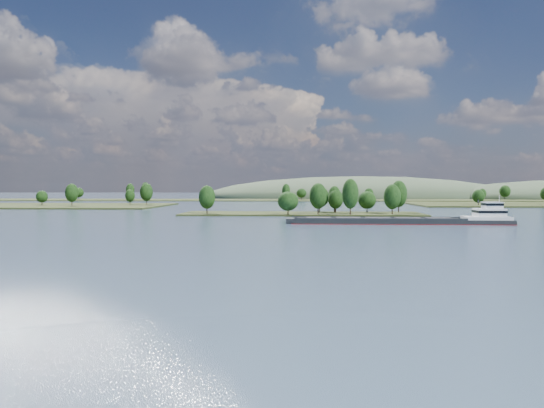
{
  "coord_description": "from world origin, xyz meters",
  "views": [
    {
      "loc": [
        -0.79,
        -42.18,
        11.78
      ],
      "look_at": [
        -9.85,
        130.0,
        6.0
      ],
      "focal_mm": 35.0,
      "sensor_mm": 36.0,
      "label": 1
    }
  ],
  "objects": [
    {
      "name": "back_shoreline",
      "position": [
        8.4,
        399.79,
        0.66
      ],
      "size": [
        900.0,
        60.0,
        15.94
      ],
      "color": "#242D14",
      "rests_on": "ground"
    },
    {
      "name": "hill_west",
      "position": [
        60.0,
        500.0,
        0.0
      ],
      "size": [
        320.0,
        160.0,
        44.0
      ],
      "primitive_type": "ellipsoid",
      "color": "#364730",
      "rests_on": "ground"
    },
    {
      "name": "cargo_barge",
      "position": [
        35.09,
        125.97,
        1.19
      ],
      "size": [
        70.21,
        9.44,
        9.48
      ],
      "color": "black",
      "rests_on": "ground"
    },
    {
      "name": "ground",
      "position": [
        0.0,
        120.0,
        0.0
      ],
      "size": [
        1800.0,
        1800.0,
        0.0
      ],
      "primitive_type": "plane",
      "color": "#384961",
      "rests_on": "ground"
    },
    {
      "name": "tree_island",
      "position": [
        7.35,
        179.07,
        4.21
      ],
      "size": [
        100.0,
        31.97,
        15.42
      ],
      "color": "#242D14",
      "rests_on": "ground"
    }
  ]
}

